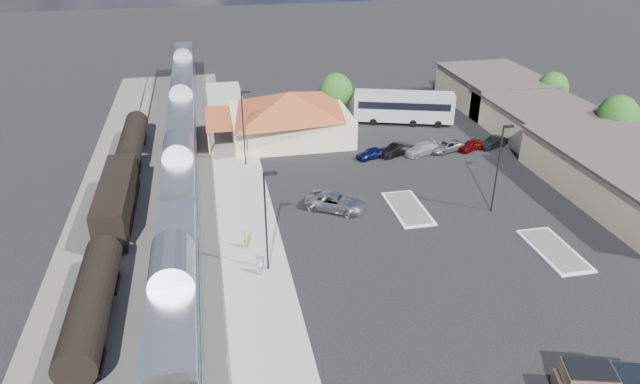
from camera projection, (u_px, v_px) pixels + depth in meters
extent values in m
plane|color=black|center=(375.00, 223.00, 54.56)|extent=(280.00, 280.00, 0.00)
cube|color=#4C4944|center=(154.00, 204.00, 57.79)|extent=(16.00, 100.00, 0.12)
cube|color=gray|center=(244.00, 205.00, 57.63)|extent=(5.50, 92.00, 0.18)
cube|color=silver|center=(176.00, 297.00, 39.15)|extent=(3.00, 20.00, 5.00)
cube|color=black|center=(181.00, 329.00, 40.37)|extent=(2.20, 16.00, 0.60)
cube|color=silver|center=(181.00, 173.00, 57.56)|extent=(3.00, 20.00, 5.00)
cube|color=black|center=(184.00, 197.00, 58.79)|extent=(2.20, 16.00, 0.60)
cube|color=silver|center=(183.00, 109.00, 75.97)|extent=(3.00, 20.00, 5.00)
cube|color=black|center=(185.00, 128.00, 77.20)|extent=(2.20, 16.00, 0.60)
cube|color=silver|center=(185.00, 69.00, 94.38)|extent=(3.00, 20.00, 5.00)
cube|color=black|center=(186.00, 86.00, 95.61)|extent=(2.20, 16.00, 0.60)
cylinder|color=black|center=(91.00, 302.00, 40.22)|extent=(2.80, 14.00, 2.80)
cube|color=black|center=(96.00, 322.00, 41.03)|extent=(2.20, 12.00, 0.60)
cube|color=black|center=(117.00, 199.00, 54.21)|extent=(2.80, 14.00, 3.60)
cube|color=black|center=(120.00, 216.00, 55.06)|extent=(2.20, 12.00, 0.60)
cylinder|color=black|center=(132.00, 140.00, 68.28)|extent=(2.80, 14.00, 2.80)
cube|color=black|center=(134.00, 154.00, 69.08)|extent=(2.20, 12.00, 0.60)
cube|color=#BFB58C|center=(290.00, 125.00, 73.99)|extent=(15.00, 12.00, 3.60)
pyramid|color=brown|center=(289.00, 102.00, 72.61)|extent=(15.30, 12.24, 2.60)
cube|color=brown|center=(218.00, 118.00, 71.70)|extent=(3.20, 9.60, 0.25)
cube|color=#C6B28C|center=(638.00, 178.00, 58.62)|extent=(14.00, 22.00, 4.20)
cube|color=#C6B28C|center=(543.00, 122.00, 74.44)|extent=(12.00, 18.00, 4.00)
cube|color=#3F3833|center=(545.00, 106.00, 73.48)|extent=(12.40, 18.40, 0.30)
cube|color=#C6B28C|center=(493.00, 90.00, 86.61)|extent=(12.00, 16.00, 4.50)
cube|color=#3F3833|center=(495.00, 74.00, 85.53)|extent=(12.40, 16.40, 0.30)
cube|color=silver|center=(408.00, 208.00, 56.99)|extent=(3.30, 7.50, 0.15)
cube|color=#4C4944|center=(408.00, 208.00, 56.95)|extent=(2.70, 6.90, 0.10)
cube|color=silver|center=(554.00, 250.00, 50.01)|extent=(3.30, 7.50, 0.15)
cube|color=#4C4944|center=(554.00, 250.00, 49.97)|extent=(2.70, 6.90, 0.10)
cylinder|color=black|center=(266.00, 224.00, 45.32)|extent=(0.16, 0.16, 9.00)
cube|color=black|center=(270.00, 174.00, 43.47)|extent=(1.00, 0.25, 0.22)
cylinder|color=black|center=(243.00, 129.00, 64.61)|extent=(0.16, 0.16, 9.00)
cube|color=black|center=(246.00, 92.00, 62.76)|extent=(1.00, 0.25, 0.22)
cylinder|color=black|center=(497.00, 170.00, 54.69)|extent=(0.16, 0.16, 9.00)
cube|color=black|center=(509.00, 126.00, 52.84)|extent=(1.00, 0.25, 0.22)
cylinder|color=#382314|center=(612.00, 139.00, 70.51)|extent=(0.30, 0.30, 2.86)
ellipsoid|color=#134516|center=(617.00, 117.00, 69.26)|extent=(4.94, 4.94, 5.46)
cylinder|color=#382314|center=(549.00, 105.00, 82.85)|extent=(0.30, 0.30, 2.55)
ellipsoid|color=#134516|center=(553.00, 89.00, 81.74)|extent=(4.41, 4.41, 4.87)
cylinder|color=#382314|center=(336.00, 110.00, 80.78)|extent=(0.30, 0.30, 2.73)
ellipsoid|color=#134516|center=(336.00, 92.00, 79.59)|extent=(4.71, 4.71, 5.21)
cube|color=#977E5D|center=(611.00, 380.00, 34.46)|extent=(2.84, 2.69, 1.07)
cube|color=#977E5D|center=(612.00, 379.00, 34.41)|extent=(3.44, 2.86, 1.24)
cylinder|color=black|center=(634.00, 382.00, 35.69)|extent=(0.87, 0.52, 0.81)
cylinder|color=black|center=(569.00, 379.00, 35.93)|extent=(0.87, 0.52, 0.81)
imported|color=#A5A8AD|center=(336.00, 202.00, 56.59)|extent=(6.66, 5.58, 1.69)
cube|color=silver|center=(404.00, 106.00, 78.73)|extent=(13.86, 6.95, 3.86)
cube|color=black|center=(404.00, 103.00, 78.52)|extent=(12.84, 6.66, 1.02)
cylinder|color=black|center=(438.00, 124.00, 77.95)|extent=(1.08, 0.63, 1.02)
cylinder|color=black|center=(437.00, 118.00, 80.31)|extent=(1.08, 0.63, 1.02)
cylinder|color=black|center=(373.00, 122.00, 78.80)|extent=(1.08, 0.63, 1.02)
cylinder|color=black|center=(374.00, 116.00, 81.16)|extent=(1.08, 0.63, 1.02)
imported|color=#A5B338|center=(246.00, 239.00, 49.79)|extent=(0.50, 0.71, 1.85)
imported|color=silver|center=(258.00, 264.00, 46.21)|extent=(0.91, 1.07, 1.91)
imported|color=#0E1246|center=(371.00, 153.00, 68.33)|extent=(4.15, 2.59, 1.32)
imported|color=black|center=(396.00, 150.00, 69.14)|extent=(4.67, 3.09, 1.46)
imported|color=silver|center=(422.00, 149.00, 69.47)|extent=(5.09, 3.37, 1.37)
imported|color=gray|center=(446.00, 146.00, 70.31)|extent=(5.23, 3.53, 1.33)
imported|color=maroon|center=(471.00, 145.00, 70.63)|extent=(4.08, 2.87, 1.29)
imported|color=black|center=(494.00, 142.00, 71.45)|extent=(4.29, 2.82, 1.34)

